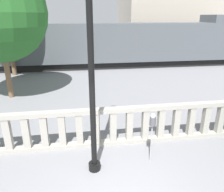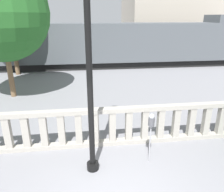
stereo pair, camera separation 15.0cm
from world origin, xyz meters
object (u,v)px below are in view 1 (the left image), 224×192
(lamppost, at_px, (90,34))
(tree_left, at_px, (5,13))
(train_near, at_px, (94,45))
(parking_meter, at_px, (153,124))

(lamppost, bearing_deg, tree_left, 113.78)
(train_near, distance_m, tree_left, 6.44)
(parking_meter, relative_size, tree_left, 0.24)
(lamppost, relative_size, tree_left, 1.05)
(parking_meter, xyz_separation_m, train_near, (-0.65, 12.53, 0.60))
(tree_left, bearing_deg, train_near, 16.64)
(parking_meter, relative_size, train_near, 0.06)
(train_near, height_order, tree_left, tree_left)
(lamppost, height_order, tree_left, lamppost)
(parking_meter, distance_m, tree_left, 12.89)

